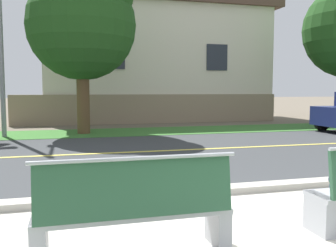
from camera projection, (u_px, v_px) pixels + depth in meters
ground_plane at (141, 144)px, 11.14m from camera, size 140.00×140.00×0.00m
sidewalk_pavement at (278, 245)px, 3.82m from camera, size 44.00×3.60×0.01m
curb_edge at (210, 191)px, 5.69m from camera, size 44.00×0.30×0.11m
street_asphalt at (152, 151)px, 9.69m from camera, size 52.00×8.00×0.01m
road_centre_line at (152, 151)px, 9.69m from camera, size 48.00×0.14×0.01m
far_verge_grass at (126, 132)px, 14.19m from camera, size 48.00×2.80×0.02m
bench_left at (135, 211)px, 3.49m from camera, size 1.88×0.48×1.01m
streetlamp at (1, 20)px, 12.57m from camera, size 0.24×2.10×6.92m
shade_tree_left at (85, 17)px, 13.28m from camera, size 3.92×3.92×6.47m
garden_wall at (152, 109)px, 18.01m from camera, size 13.00×0.36×1.40m
house_across_street at (153, 60)px, 21.04m from camera, size 12.48×6.91×6.50m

